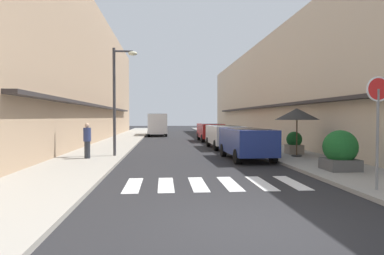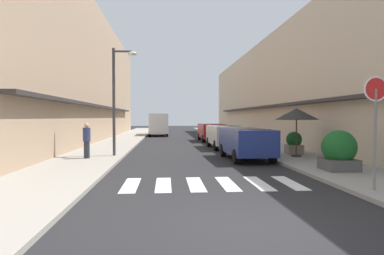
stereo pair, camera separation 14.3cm
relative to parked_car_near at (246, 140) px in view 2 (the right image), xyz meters
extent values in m
plane|color=#232326|center=(-2.36, 10.12, -0.92)|extent=(106.51, 106.51, 0.00)
cube|color=#9E998E|center=(-7.33, 10.12, -0.86)|extent=(3.11, 67.78, 0.12)
cube|color=gray|center=(2.61, 10.12, -0.86)|extent=(3.11, 67.78, 0.12)
cube|color=tan|center=(-11.38, 11.54, 4.35)|extent=(5.00, 45.57, 10.54)
cube|color=#332D2D|center=(-8.63, 11.54, 1.88)|extent=(0.50, 31.90, 0.16)
cube|color=#C6B299|center=(6.66, 11.54, 3.24)|extent=(5.00, 45.57, 8.32)
cube|color=#332D2D|center=(3.91, 11.54, 1.88)|extent=(0.50, 31.90, 0.16)
cube|color=silver|center=(-4.73, -5.49, -0.92)|extent=(0.45, 2.20, 0.01)
cube|color=silver|center=(-3.78, -5.49, -0.92)|extent=(0.45, 2.20, 0.01)
cube|color=silver|center=(-2.83, -5.49, -0.92)|extent=(0.45, 2.20, 0.01)
cube|color=silver|center=(-1.88, -5.49, -0.92)|extent=(0.45, 2.20, 0.01)
cube|color=silver|center=(-0.93, -5.49, -0.92)|extent=(0.45, 2.20, 0.01)
cube|color=silver|center=(0.02, -5.49, -0.92)|extent=(0.45, 2.20, 0.01)
cube|color=navy|center=(0.00, 0.04, -0.04)|extent=(1.88, 4.27, 1.13)
cube|color=black|center=(0.00, -0.17, 0.27)|extent=(1.54, 2.41, 0.56)
cylinder|color=black|center=(-0.84, 1.41, -0.60)|extent=(0.24, 0.65, 0.64)
cylinder|color=black|center=(0.75, 1.45, -0.60)|extent=(0.24, 0.65, 0.64)
cylinder|color=black|center=(-0.75, -1.38, -0.60)|extent=(0.24, 0.65, 0.64)
cylinder|color=black|center=(0.84, -1.33, -0.60)|extent=(0.24, 0.65, 0.64)
cube|color=silver|center=(0.00, 5.76, -0.04)|extent=(1.86, 4.30, 1.13)
cube|color=black|center=(0.00, 5.55, 0.27)|extent=(1.53, 2.42, 0.56)
cylinder|color=black|center=(-0.83, 7.15, -0.60)|extent=(0.24, 0.65, 0.64)
cylinder|color=black|center=(0.76, 7.19, -0.60)|extent=(0.24, 0.65, 0.64)
cylinder|color=black|center=(-0.76, 4.34, -0.60)|extent=(0.24, 0.65, 0.64)
cylinder|color=black|center=(0.83, 4.38, -0.60)|extent=(0.24, 0.65, 0.64)
cube|color=maroon|center=(0.00, 12.27, -0.04)|extent=(1.81, 4.24, 1.13)
cube|color=black|center=(0.00, 12.06, 0.27)|extent=(1.51, 2.38, 0.56)
cylinder|color=black|center=(-0.82, 13.65, -0.60)|extent=(0.23, 0.64, 0.64)
cylinder|color=black|center=(0.77, 13.68, -0.60)|extent=(0.23, 0.64, 0.64)
cylinder|color=black|center=(-0.77, 10.87, -0.60)|extent=(0.23, 0.64, 0.64)
cylinder|color=black|center=(0.82, 10.90, -0.60)|extent=(0.23, 0.64, 0.64)
cube|color=silver|center=(-4.57, 20.92, 0.41)|extent=(2.16, 5.47, 2.03)
cube|color=black|center=(-4.57, 20.65, 1.17)|extent=(1.76, 3.09, 0.56)
cylinder|color=black|center=(-5.53, 22.66, -0.60)|extent=(0.24, 0.65, 0.64)
cylinder|color=black|center=(-3.75, 22.73, -0.60)|extent=(0.24, 0.65, 0.64)
cylinder|color=black|center=(-5.39, 19.10, -0.60)|extent=(0.24, 0.65, 0.64)
cylinder|color=black|center=(-3.61, 19.17, -0.60)|extent=(0.24, 0.65, 0.64)
cylinder|color=slate|center=(1.64, -7.12, 0.49)|extent=(0.07, 0.07, 2.59)
cylinder|color=red|center=(1.64, -7.12, 1.79)|extent=(0.64, 0.03, 0.64)
torus|color=white|center=(1.64, -7.12, 1.79)|extent=(0.65, 0.05, 0.65)
cylinder|color=#38383D|center=(-6.24, 1.24, 1.81)|extent=(0.14, 0.14, 5.22)
cylinder|color=#38383D|center=(-5.79, 1.24, 4.27)|extent=(0.90, 0.10, 0.10)
ellipsoid|color=beige|center=(-5.34, 1.24, 4.17)|extent=(0.44, 0.28, 0.20)
cylinder|color=#262626|center=(2.49, 0.18, -0.77)|extent=(0.48, 0.48, 0.06)
cylinder|color=#4C3823|center=(2.49, 0.18, 0.21)|extent=(0.06, 0.06, 2.02)
cone|color=black|center=(2.49, 0.18, 1.22)|extent=(2.07, 2.07, 0.55)
cube|color=#4C4C4C|center=(2.37, -3.99, -0.60)|extent=(1.09, 1.09, 0.40)
sphere|color=#195623|center=(2.37, -3.99, 0.02)|extent=(1.19, 1.19, 1.19)
cube|color=gray|center=(2.82, 1.32, -0.57)|extent=(0.76, 0.76, 0.46)
sphere|color=#195623|center=(2.82, 1.32, -0.06)|extent=(0.79, 0.79, 0.79)
cylinder|color=#282B33|center=(-7.32, 0.25, -0.41)|extent=(0.26, 0.26, 0.78)
cylinder|color=navy|center=(-7.32, 0.25, 0.28)|extent=(0.34, 0.34, 0.62)
sphere|color=tan|center=(-7.32, 0.25, 0.70)|extent=(0.21, 0.21, 0.21)
camera|label=1|loc=(-3.84, -15.28, 1.06)|focal=31.31mm
camera|label=2|loc=(-3.70, -15.29, 1.06)|focal=31.31mm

